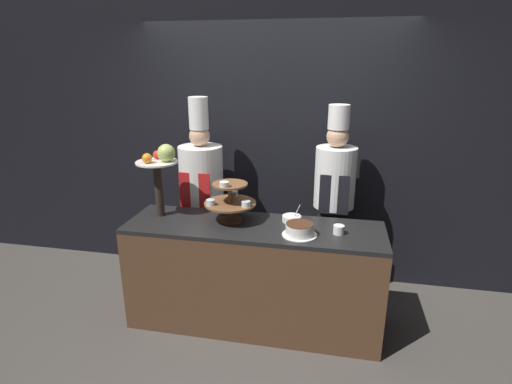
{
  "coord_description": "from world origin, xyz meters",
  "views": [
    {
      "loc": [
        0.6,
        -2.57,
        2.14
      ],
      "look_at": [
        0.0,
        0.4,
        1.15
      ],
      "focal_mm": 28.0,
      "sensor_mm": 36.0,
      "label": 1
    }
  ],
  "objects_px": {
    "tiered_stand": "(230,200)",
    "serving_bowl_far": "(292,219)",
    "chef_left": "(202,190)",
    "chef_center_left": "(334,195)",
    "fruit_pedestal": "(160,166)",
    "cake_round": "(300,230)",
    "cup_white": "(339,230)"
  },
  "relations": [
    {
      "from": "cake_round",
      "to": "cup_white",
      "type": "height_order",
      "value": "cake_round"
    },
    {
      "from": "fruit_pedestal",
      "to": "cup_white",
      "type": "distance_m",
      "value": 1.51
    },
    {
      "from": "fruit_pedestal",
      "to": "serving_bowl_far",
      "type": "height_order",
      "value": "fruit_pedestal"
    },
    {
      "from": "tiered_stand",
      "to": "fruit_pedestal",
      "type": "height_order",
      "value": "fruit_pedestal"
    },
    {
      "from": "cake_round",
      "to": "serving_bowl_far",
      "type": "distance_m",
      "value": 0.28
    },
    {
      "from": "chef_left",
      "to": "chef_center_left",
      "type": "distance_m",
      "value": 1.23
    },
    {
      "from": "cup_white",
      "to": "serving_bowl_far",
      "type": "relative_size",
      "value": 0.54
    },
    {
      "from": "fruit_pedestal",
      "to": "tiered_stand",
      "type": "bearing_deg",
      "value": -0.66
    },
    {
      "from": "cup_white",
      "to": "serving_bowl_far",
      "type": "bearing_deg",
      "value": 154.47
    },
    {
      "from": "chef_left",
      "to": "chef_center_left",
      "type": "height_order",
      "value": "chef_left"
    },
    {
      "from": "serving_bowl_far",
      "to": "chef_center_left",
      "type": "height_order",
      "value": "chef_center_left"
    },
    {
      "from": "tiered_stand",
      "to": "chef_left",
      "type": "bearing_deg",
      "value": 129.39
    },
    {
      "from": "tiered_stand",
      "to": "chef_left",
      "type": "height_order",
      "value": "chef_left"
    },
    {
      "from": "chef_center_left",
      "to": "chef_left",
      "type": "bearing_deg",
      "value": -180.0
    },
    {
      "from": "fruit_pedestal",
      "to": "chef_center_left",
      "type": "bearing_deg",
      "value": 19.4
    },
    {
      "from": "cup_white",
      "to": "chef_left",
      "type": "height_order",
      "value": "chef_left"
    },
    {
      "from": "serving_bowl_far",
      "to": "tiered_stand",
      "type": "bearing_deg",
      "value": -169.84
    },
    {
      "from": "cake_round",
      "to": "chef_left",
      "type": "xyz_separation_m",
      "value": [
        -1.0,
        0.68,
        0.03
      ]
    },
    {
      "from": "fruit_pedestal",
      "to": "chef_center_left",
      "type": "distance_m",
      "value": 1.52
    },
    {
      "from": "cup_white",
      "to": "chef_left",
      "type": "xyz_separation_m",
      "value": [
        -1.28,
        0.59,
        0.04
      ]
    },
    {
      "from": "tiered_stand",
      "to": "fruit_pedestal",
      "type": "xyz_separation_m",
      "value": [
        -0.58,
        0.01,
        0.25
      ]
    },
    {
      "from": "cake_round",
      "to": "cup_white",
      "type": "relative_size",
      "value": 3.16
    },
    {
      "from": "cup_white",
      "to": "fruit_pedestal",
      "type": "bearing_deg",
      "value": 176.13
    },
    {
      "from": "serving_bowl_far",
      "to": "chef_left",
      "type": "height_order",
      "value": "chef_left"
    },
    {
      "from": "cake_round",
      "to": "chef_left",
      "type": "height_order",
      "value": "chef_left"
    },
    {
      "from": "tiered_stand",
      "to": "serving_bowl_far",
      "type": "xyz_separation_m",
      "value": [
        0.49,
        0.09,
        -0.16
      ]
    },
    {
      "from": "cup_white",
      "to": "cake_round",
      "type": "bearing_deg",
      "value": -163.81
    },
    {
      "from": "fruit_pedestal",
      "to": "chef_left",
      "type": "relative_size",
      "value": 0.33
    },
    {
      "from": "cake_round",
      "to": "cup_white",
      "type": "xyz_separation_m",
      "value": [
        0.29,
        0.08,
        -0.01
      ]
    },
    {
      "from": "tiered_stand",
      "to": "serving_bowl_far",
      "type": "bearing_deg",
      "value": 10.16
    },
    {
      "from": "fruit_pedestal",
      "to": "chef_left",
      "type": "bearing_deg",
      "value": 70.92
    },
    {
      "from": "tiered_stand",
      "to": "fruit_pedestal",
      "type": "distance_m",
      "value": 0.63
    }
  ]
}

